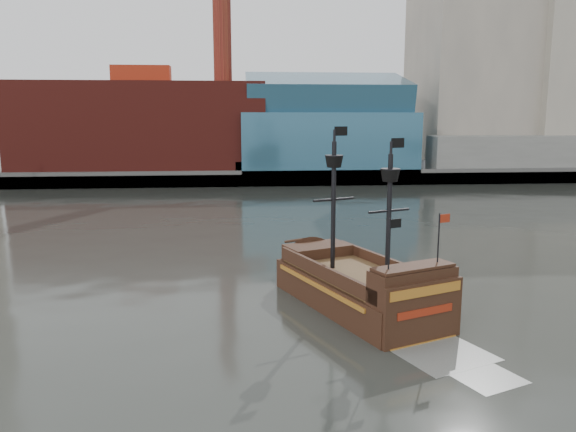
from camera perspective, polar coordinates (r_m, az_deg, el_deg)
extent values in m
plane|color=#252823|center=(32.13, 5.45, -10.86)|extent=(400.00, 400.00, 0.00)
cube|color=slate|center=(122.04, -2.48, 5.23)|extent=(220.00, 60.00, 2.00)
cube|color=#4C4C49|center=(92.69, -1.62, 3.85)|extent=(220.00, 1.00, 2.60)
cube|color=maroon|center=(102.78, -14.46, 8.74)|extent=(42.00, 18.00, 15.00)
cube|color=#2B5973|center=(100.78, 3.83, 7.59)|extent=(30.00, 16.00, 10.00)
cube|color=#A89D8B|center=(119.36, 18.13, 16.18)|extent=(20.00, 22.00, 46.00)
cube|color=#A49C8A|center=(123.55, 26.69, 13.53)|extent=(18.00, 18.00, 38.00)
cube|color=#A89D8B|center=(139.14, 19.29, 16.43)|extent=(24.00, 20.00, 52.00)
cube|color=slate|center=(109.70, 24.29, 5.88)|extent=(40.00, 6.00, 6.00)
cylinder|color=maroon|center=(104.79, -6.73, 19.16)|extent=(3.20, 3.20, 22.00)
cube|color=#2B5973|center=(100.74, 3.89, 12.14)|extent=(28.00, 14.94, 8.78)
cube|color=black|center=(34.71, 6.94, -8.21)|extent=(9.05, 12.98, 2.60)
cube|color=brown|center=(34.28, 6.99, -5.92)|extent=(8.15, 11.68, 0.30)
cube|color=black|center=(38.13, 3.01, -3.66)|extent=(4.83, 3.79, 1.00)
cube|color=black|center=(30.08, 12.55, -6.90)|extent=(5.00, 3.23, 1.80)
cube|color=black|center=(29.92, 13.55, -10.27)|extent=(4.64, 2.03, 4.00)
cube|color=#AD6B21|center=(29.31, 13.86, -7.42)|extent=(4.21, 1.73, 0.50)
cube|color=maroon|center=(29.66, 13.77, -9.44)|extent=(3.28, 1.36, 0.40)
cylinder|color=black|center=(34.21, 4.63, 1.04)|extent=(0.36, 0.36, 7.79)
cylinder|color=black|center=(32.52, 10.21, -0.11)|extent=(0.36, 0.36, 7.19)
cone|color=black|center=(33.89, 4.70, 5.54)|extent=(1.43, 1.43, 0.70)
cone|color=black|center=(32.18, 10.34, 4.10)|extent=(1.43, 1.43, 0.70)
cube|color=black|center=(34.03, 5.40, 8.58)|extent=(0.85, 0.36, 0.55)
cube|color=black|center=(32.32, 11.09, 7.30)|extent=(0.85, 0.36, 0.55)
cube|color=gray|center=(29.21, 15.63, -13.40)|extent=(5.27, 4.91, 0.02)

